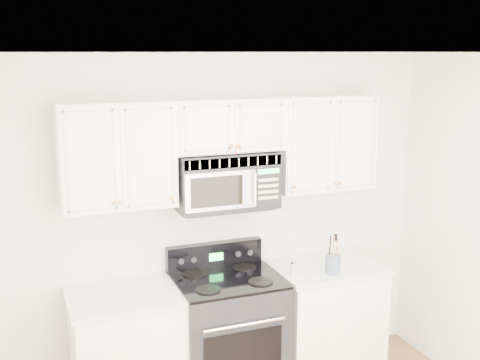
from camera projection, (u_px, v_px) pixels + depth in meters
name	position (u px, v px, depth m)	size (l,w,h in m)	color
room	(329.00, 304.00, 3.17)	(3.51, 3.51, 2.61)	brown
base_cabinet_left	(131.00, 356.00, 4.38)	(0.86, 0.65, 0.92)	white
base_cabinet_right	(324.00, 322.00, 4.95)	(0.86, 0.65, 0.92)	white
range	(227.00, 333.00, 4.62)	(0.78, 0.71, 1.13)	black
upper_cabinets	(226.00, 143.00, 4.48)	(2.44, 0.37, 0.75)	white
microwave	(225.00, 180.00, 4.51)	(0.76, 0.43, 0.42)	black
utensil_crock	(333.00, 264.00, 4.65)	(0.12, 0.12, 0.31)	slate
shaker_salt	(293.00, 268.00, 4.62)	(0.05, 0.05, 0.11)	#B4B5C7
shaker_pepper	(293.00, 268.00, 4.62)	(0.05, 0.05, 0.11)	#B4B5C7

